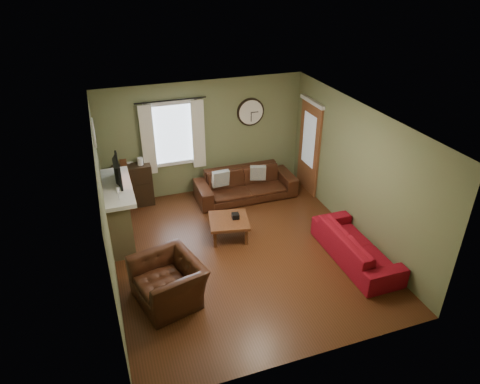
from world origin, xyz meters
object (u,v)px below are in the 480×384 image
object	(u,v)px
sofa_red	(356,246)
coffee_table	(229,228)
armchair	(168,281)
sofa_brown	(245,184)
bookshelf	(134,186)

from	to	relation	value
sofa_red	coffee_table	world-z (taller)	sofa_red
armchair	coffee_table	xyz separation A→B (m)	(1.44, 1.35, -0.16)
sofa_brown	coffee_table	xyz separation A→B (m)	(-0.85, -1.40, -0.13)
sofa_red	coffee_table	bearing A→B (deg)	53.87
sofa_red	armchair	distance (m)	3.40
armchair	sofa_brown	bearing A→B (deg)	125.02
sofa_brown	sofa_red	size ratio (longest dim) A/B	1.14
sofa_brown	armchair	bearing A→B (deg)	-129.68
bookshelf	armchair	distance (m)	3.23
sofa_brown	coffee_table	size ratio (longest dim) A/B	3.02
sofa_red	sofa_brown	bearing A→B (deg)	21.50
sofa_brown	armchair	size ratio (longest dim) A/B	2.07
bookshelf	armchair	bearing A→B (deg)	-87.39
bookshelf	coffee_table	xyz separation A→B (m)	(1.59, -1.87, -0.28)
armchair	coffee_table	bearing A→B (deg)	117.94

